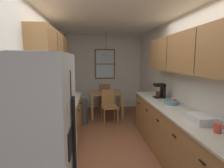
% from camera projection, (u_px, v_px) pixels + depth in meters
% --- Properties ---
extents(ground_plane, '(12.00, 12.00, 0.00)m').
position_uv_depth(ground_plane, '(112.00, 138.00, 3.91)').
color(ground_plane, brown).
extents(wall_left, '(0.10, 9.00, 2.55)m').
position_uv_depth(wall_left, '(45.00, 82.00, 3.60)').
color(wall_left, silver).
rests_on(wall_left, ground).
extents(wall_right, '(0.10, 9.00, 2.55)m').
position_uv_depth(wall_right, '(173.00, 80.00, 3.88)').
color(wall_right, silver).
rests_on(wall_right, ground).
extents(wall_back, '(4.40, 0.10, 2.55)m').
position_uv_depth(wall_back, '(104.00, 72.00, 6.35)').
color(wall_back, silver).
rests_on(wall_back, ground).
extents(ceiling_slab, '(4.40, 9.00, 0.08)m').
position_uv_depth(ceiling_slab, '(112.00, 16.00, 3.56)').
color(ceiling_slab, white).
extents(refrigerator, '(0.75, 0.80, 1.77)m').
position_uv_depth(refrigerator, '(31.00, 156.00, 1.56)').
color(refrigerator, silver).
rests_on(refrigerator, ground).
extents(stove_range, '(0.66, 0.65, 1.10)m').
position_uv_depth(stove_range, '(48.00, 155.00, 2.35)').
color(stove_range, white).
rests_on(stove_range, ground).
extents(microwave_over_range, '(0.39, 0.61, 0.35)m').
position_uv_depth(microwave_over_range, '(33.00, 66.00, 2.17)').
color(microwave_over_range, silver).
extents(counter_left, '(0.64, 1.90, 0.90)m').
position_uv_depth(counter_left, '(63.00, 123.00, 3.60)').
color(counter_left, olive).
rests_on(counter_left, ground).
extents(upper_cabinets_left, '(0.33, 1.98, 0.72)m').
position_uv_depth(upper_cabinets_left, '(52.00, 53.00, 3.35)').
color(upper_cabinets_left, olive).
extents(counter_right, '(0.64, 3.15, 0.90)m').
position_uv_depth(counter_right, '(174.00, 133.00, 3.08)').
color(counter_right, olive).
rests_on(counter_right, ground).
extents(upper_cabinets_right, '(0.33, 2.83, 0.65)m').
position_uv_depth(upper_cabinets_right, '(188.00, 53.00, 2.86)').
color(upper_cabinets_right, olive).
extents(dining_table, '(0.92, 0.85, 0.73)m').
position_uv_depth(dining_table, '(106.00, 96.00, 5.46)').
color(dining_table, '#A87F51').
rests_on(dining_table, ground).
extents(dining_chair_near, '(0.45, 0.45, 0.90)m').
position_uv_depth(dining_chair_near, '(109.00, 105.00, 4.85)').
color(dining_chair_near, olive).
rests_on(dining_chair_near, ground).
extents(dining_chair_far, '(0.43, 0.43, 0.90)m').
position_uv_depth(dining_chair_far, '(105.00, 95.00, 6.10)').
color(dining_chair_far, olive).
rests_on(dining_chair_far, ground).
extents(pendant_light, '(0.25, 0.25, 0.69)m').
position_uv_depth(pendant_light, '(106.00, 53.00, 5.28)').
color(pendant_light, black).
extents(back_window, '(0.70, 0.05, 1.03)m').
position_uv_depth(back_window, '(105.00, 64.00, 6.24)').
color(back_window, brown).
extents(trash_bin, '(0.30, 0.30, 0.68)m').
position_uv_depth(trash_bin, '(82.00, 111.00, 4.78)').
color(trash_bin, '#3F3F42').
rests_on(trash_bin, ground).
extents(storage_canister, '(0.11, 0.11, 0.16)m').
position_uv_depth(storage_canister, '(55.00, 106.00, 2.87)').
color(storage_canister, '#D84C19').
rests_on(storage_canister, counter_left).
extents(dish_towel, '(0.02, 0.16, 0.24)m').
position_uv_depth(dish_towel, '(76.00, 146.00, 2.54)').
color(dish_towel, silver).
extents(coffee_maker, '(0.22, 0.18, 0.31)m').
position_uv_depth(coffee_maker, '(161.00, 90.00, 3.84)').
color(coffee_maker, black).
rests_on(coffee_maker, counter_right).
extents(mug_by_coffeemaker, '(0.12, 0.08, 0.11)m').
position_uv_depth(mug_by_coffeemaker, '(218.00, 128.00, 2.01)').
color(mug_by_coffeemaker, '#BF3F33').
rests_on(mug_by_coffeemaker, counter_right).
extents(fruit_bowl, '(0.27, 0.27, 0.09)m').
position_uv_depth(fruit_bowl, '(172.00, 102.00, 3.30)').
color(fruit_bowl, '#597F9E').
rests_on(fruit_bowl, counter_right).
extents(dish_rack, '(0.28, 0.34, 0.10)m').
position_uv_depth(dish_rack, '(202.00, 119.00, 2.33)').
color(dish_rack, silver).
rests_on(dish_rack, counter_right).
extents(table_serving_bowl, '(0.18, 0.18, 0.06)m').
position_uv_depth(table_serving_bowl, '(107.00, 91.00, 5.52)').
color(table_serving_bowl, silver).
rests_on(table_serving_bowl, dining_table).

